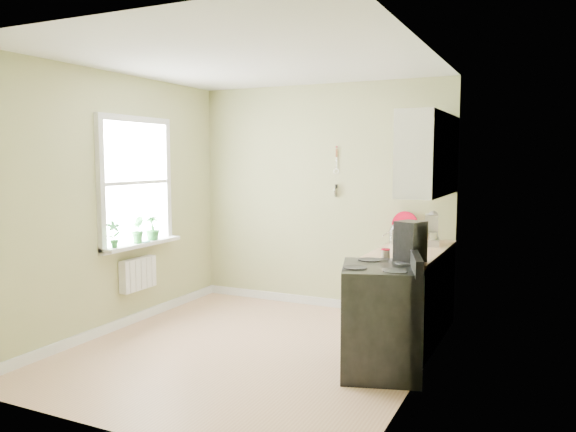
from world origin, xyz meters
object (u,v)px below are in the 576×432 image
at_px(kettle, 395,234).
at_px(coffee_maker, 410,243).
at_px(stove, 381,318).
at_px(stand_mixer, 431,231).

relative_size(kettle, coffee_maker, 0.56).
height_order(stove, kettle, kettle).
bearing_deg(kettle, stand_mixer, 10.86).
relative_size(stand_mixer, coffee_maker, 0.98).
bearing_deg(coffee_maker, stove, -118.51).
distance_m(stand_mixer, coffee_maker, 1.06).
relative_size(stove, coffee_maker, 2.88).
distance_m(stove, coffee_maker, 0.70).
xyz_separation_m(stove, coffee_maker, (0.16, 0.30, 0.61)).
xyz_separation_m(stand_mixer, coffee_maker, (0.03, -1.06, 0.02)).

